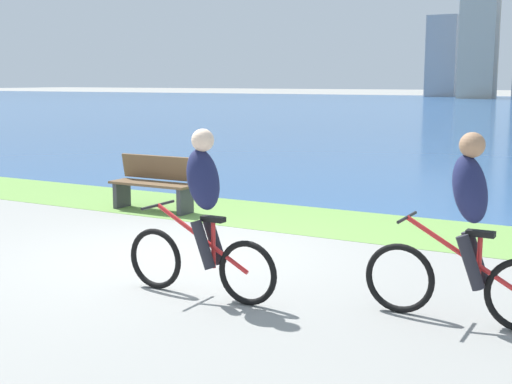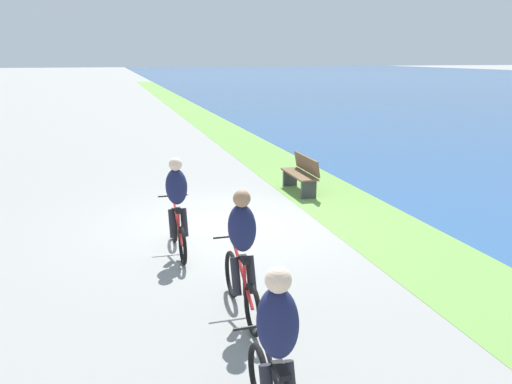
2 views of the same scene
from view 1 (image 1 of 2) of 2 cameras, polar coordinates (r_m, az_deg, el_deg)
The scene contains 5 objects.
ground_plane at distance 8.60m, azimuth -6.13°, elevation -5.22°, with size 300.00×300.00×0.00m, color gray.
grass_strip_bayside at distance 10.91m, azimuth 2.28°, elevation -2.07°, with size 120.00×2.05×0.01m, color #6B9947.
cyclist_lead at distance 6.79m, azimuth -4.43°, elevation -1.86°, with size 1.72×0.52×1.67m.
cyclist_trailing at distance 6.30m, azimuth 16.86°, elevation -3.04°, with size 1.73×0.52×1.70m.
bench_near_path at distance 11.54m, azimuth -8.33°, elevation 0.71°, with size 1.50×0.47×0.90m.
Camera 1 is at (4.85, -6.78, 2.13)m, focal length 48.72 mm.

